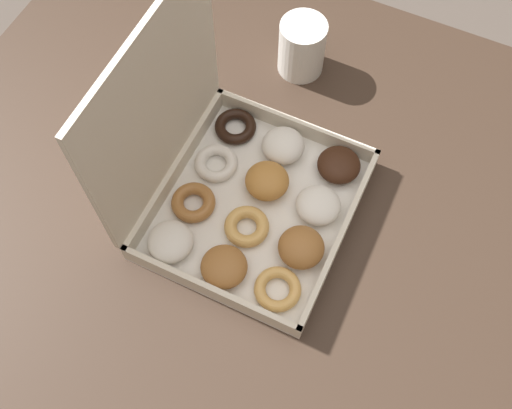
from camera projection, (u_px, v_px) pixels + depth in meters
name	position (u px, v px, depth m)	size (l,w,h in m)	color
ground_plane	(244.00, 325.00, 1.52)	(8.00, 8.00, 0.00)	#564C44
dining_table	(238.00, 227.00, 0.98)	(0.94, 1.03, 0.70)	#38281E
donut_box	(238.00, 184.00, 0.85)	(0.30, 0.28, 0.31)	silver
coffee_mug	(302.00, 46.00, 0.97)	(0.08, 0.08, 0.10)	white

